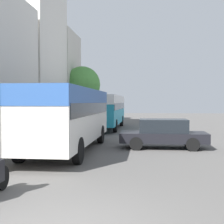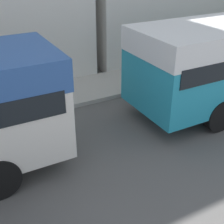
% 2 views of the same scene
% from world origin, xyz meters
% --- Properties ---
extents(pedestrian_walking_away, '(0.40, 0.40, 1.71)m').
position_xyz_m(pedestrian_walking_away, '(-4.43, 13.85, 1.02)').
color(pedestrian_walking_away, '#232838').
rests_on(pedestrian_walking_away, sidewalk).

